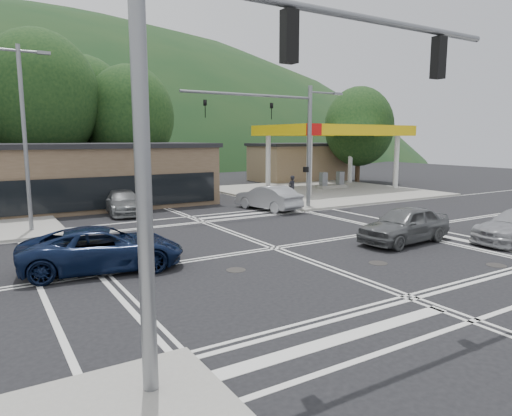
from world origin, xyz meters
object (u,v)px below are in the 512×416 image
car_queue_a (268,198)px  car_queue_b (168,194)px  car_grey_center (405,225)px  pedestrian (292,188)px  car_northbound (123,202)px  car_blue_west (103,248)px

car_queue_a → car_queue_b: (-4.50, 6.33, -0.11)m
car_grey_center → car_queue_b: 18.05m
car_queue_b → pedestrian: (7.81, -4.40, 0.36)m
car_northbound → pedestrian: 11.94m
car_queue_a → car_northbound: size_ratio=0.96×
car_queue_a → car_queue_b: bearing=-64.6°
car_grey_center → pedestrian: 13.46m
car_blue_west → pedestrian: size_ratio=3.07×
car_grey_center → car_queue_b: car_grey_center is taller
car_grey_center → car_northbound: car_grey_center is taller
car_northbound → pedestrian: pedestrian is taller
car_blue_west → pedestrian: (15.80, 10.43, 0.28)m
car_grey_center → car_queue_a: car_grey_center is taller
car_queue_a → car_grey_center: bearing=80.4°
pedestrian → car_queue_a: bearing=18.8°
car_blue_west → pedestrian: bearing=-46.9°
car_queue_b → pedestrian: 8.97m
car_queue_b → car_blue_west: bearing=58.1°
car_grey_center → car_northbound: (-8.61, 14.52, -0.08)m
car_queue_a → pedestrian: size_ratio=2.67×
car_grey_center → car_queue_a: bearing=175.6°
car_blue_west → car_queue_a: bearing=-46.1°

